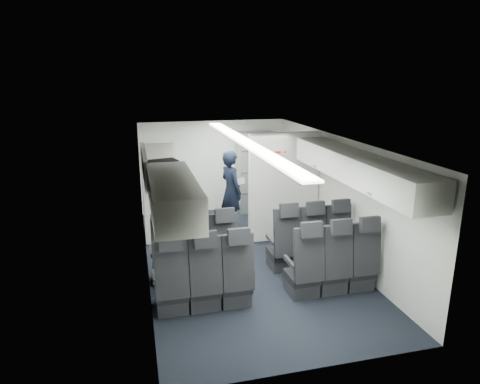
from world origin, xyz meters
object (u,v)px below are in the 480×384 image
seat_row_front (254,251)px  boarding_door (145,192)px  galley_unit (255,172)px  seat_row_mid (271,275)px  carry_on_bag (163,168)px  flight_attendant (231,191)px

seat_row_front → boarding_door: bearing=128.2°
galley_unit → boarding_door: 2.84m
seat_row_mid → boarding_door: bearing=118.8°
seat_row_front → seat_row_mid: bearing=-90.0°
seat_row_front → galley_unit: size_ratio=1.75×
seat_row_front → boarding_door: boarding_door is taller
seat_row_front → carry_on_bag: (-1.38, 0.29, 1.39)m
carry_on_bag → flight_attendant: bearing=35.8°
galley_unit → flight_attendant: galley_unit is taller
galley_unit → flight_attendant: size_ratio=1.12×
seat_row_front → boarding_door: 2.71m
seat_row_mid → flight_attendant: flight_attendant is taller
carry_on_bag → boarding_door: bearing=83.6°
seat_row_front → seat_row_mid: 0.90m
seat_row_front → seat_row_mid: size_ratio=1.00×
seat_row_front → galley_unit: bearing=73.7°
seat_row_mid → carry_on_bag: bearing=139.1°
boarding_door → flight_attendant: size_ratio=1.09×
galley_unit → carry_on_bag: carry_on_bag is taller
galley_unit → flight_attendant: (-0.86, -1.18, -0.10)m
seat_row_mid → boarding_door: 3.45m
seat_row_front → flight_attendant: (0.09, 2.07, 0.45)m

